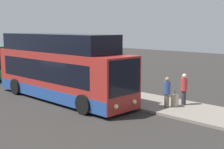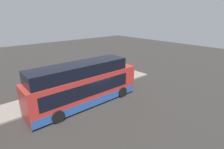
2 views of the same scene
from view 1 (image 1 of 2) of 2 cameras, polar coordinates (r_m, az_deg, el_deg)
The scene contains 8 objects.
ground at distance 18.73m, azimuth -8.23°, elevation -5.10°, with size 80.00×80.00×0.00m, color #2B2826.
platform at distance 20.80m, azimuth -0.97°, elevation -3.44°, with size 20.00×3.38×0.14m.
bus_lead at distance 19.41m, azimuth -9.58°, elevation 0.71°, with size 10.85×2.78×4.02m.
passenger_boarding at distance 21.22m, azimuth 1.21°, elevation -0.63°, with size 0.39×0.39×1.61m.
passenger_waiting at distance 17.69m, azimuth 13.03°, elevation -2.39°, with size 0.50×0.50×1.75m.
passenger_with_bags at distance 16.98m, azimuth 10.02°, elevation -3.00°, with size 0.47×0.47×1.64m.
suitcase at distance 17.38m, azimuth 11.40°, elevation -4.67°, with size 0.32×0.27×0.89m.
sign_post at distance 21.86m, azimuth -5.60°, elevation 1.23°, with size 0.10×0.61×2.40m.
Camera 1 is at (14.57, -10.92, 4.38)m, focal length 50.00 mm.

